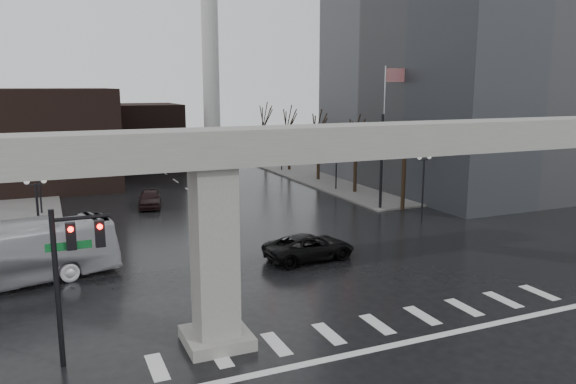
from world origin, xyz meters
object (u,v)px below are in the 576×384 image
object	(u,v)px
signal_mast_arm	(342,142)
city_bus	(0,257)
pickup_truck	(309,247)
far_car	(150,198)

from	to	relation	value
signal_mast_arm	city_bus	size ratio (longest dim) A/B	1.03
pickup_truck	city_bus	bearing A→B (deg)	78.90
pickup_truck	far_car	bearing A→B (deg)	14.49
pickup_truck	far_car	world-z (taller)	far_car
pickup_truck	far_car	size ratio (longest dim) A/B	1.22
signal_mast_arm	city_bus	world-z (taller)	signal_mast_arm
signal_mast_arm	far_car	bearing A→B (deg)	148.44
pickup_truck	far_car	distance (m)	19.74
signal_mast_arm	pickup_truck	size ratio (longest dim) A/B	2.18
city_bus	far_car	world-z (taller)	city_bus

